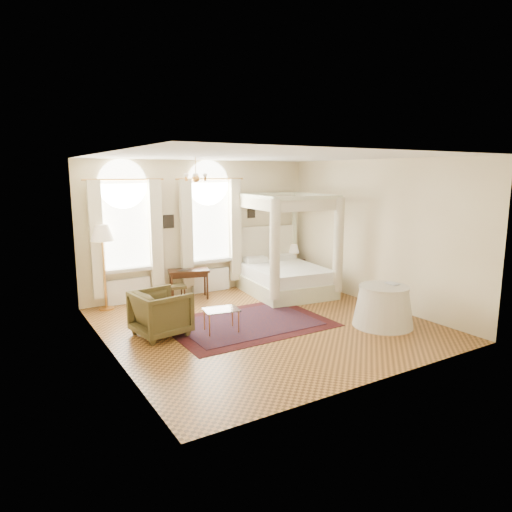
{
  "coord_description": "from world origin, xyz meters",
  "views": [
    {
      "loc": [
        -4.69,
        -7.4,
        2.99
      ],
      "look_at": [
        0.04,
        0.4,
        1.33
      ],
      "focal_mm": 32.0,
      "sensor_mm": 36.0,
      "label": 1
    }
  ],
  "objects": [
    {
      "name": "ground",
      "position": [
        0.0,
        0.0,
        0.0
      ],
      "size": [
        6.0,
        6.0,
        0.0
      ],
      "primitive_type": "plane",
      "color": "#A96D31",
      "rests_on": "ground"
    },
    {
      "name": "room_walls",
      "position": [
        0.0,
        0.0,
        1.98
      ],
      "size": [
        6.0,
        6.0,
        6.0
      ],
      "color": "#FEEEC1",
      "rests_on": "ground"
    },
    {
      "name": "window_left",
      "position": [
        -1.9,
        2.87,
        1.49
      ],
      "size": [
        1.62,
        0.27,
        3.29
      ],
      "color": "white",
      "rests_on": "room_walls"
    },
    {
      "name": "window_right",
      "position": [
        0.2,
        2.87,
        1.49
      ],
      "size": [
        1.62,
        0.27,
        3.29
      ],
      "color": "white",
      "rests_on": "room_walls"
    },
    {
      "name": "chandelier",
      "position": [
        -0.9,
        1.2,
        2.91
      ],
      "size": [
        0.51,
        0.45,
        0.5
      ],
      "color": "#C78E42",
      "rests_on": "room_walls"
    },
    {
      "name": "wall_pictures",
      "position": [
        0.09,
        2.97,
        1.89
      ],
      "size": [
        2.54,
        0.03,
        0.39
      ],
      "color": "black",
      "rests_on": "room_walls"
    },
    {
      "name": "canopy_bed",
      "position": [
        1.73,
        1.77,
        0.56
      ],
      "size": [
        2.11,
        2.49,
        2.48
      ],
      "color": "beige",
      "rests_on": "ground"
    },
    {
      "name": "nightstand",
      "position": [
        2.7,
        2.7,
        0.31
      ],
      "size": [
        0.52,
        0.49,
        0.62
      ],
      "primitive_type": "cube",
      "rotation": [
        0.0,
        0.0,
        0.26
      ],
      "color": "#391E0F",
      "rests_on": "ground"
    },
    {
      "name": "nightstand_lamp",
      "position": [
        2.65,
        2.69,
        0.9
      ],
      "size": [
        0.29,
        0.29,
        0.43
      ],
      "color": "#C78E42",
      "rests_on": "nightstand"
    },
    {
      "name": "writing_desk",
      "position": [
        -0.54,
        2.57,
        0.61
      ],
      "size": [
        1.05,
        0.73,
        0.71
      ],
      "color": "#391E0F",
      "rests_on": "ground"
    },
    {
      "name": "laptop",
      "position": [
        -0.68,
        2.54,
        0.73
      ],
      "size": [
        0.35,
        0.22,
        0.03
      ],
      "primitive_type": "imported",
      "rotation": [
        0.0,
        0.0,
        3.15
      ],
      "color": "black",
      "rests_on": "writing_desk"
    },
    {
      "name": "stool",
      "position": [
        -0.9,
        2.41,
        0.35
      ],
      "size": [
        0.4,
        0.4,
        0.42
      ],
      "color": "#3F331B",
      "rests_on": "ground"
    },
    {
      "name": "armchair",
      "position": [
        -1.98,
        0.47,
        0.43
      ],
      "size": [
        1.07,
        1.05,
        0.86
      ],
      "primitive_type": "imported",
      "rotation": [
        0.0,
        0.0,
        1.72
      ],
      "color": "#453C1D",
      "rests_on": "ground"
    },
    {
      "name": "coffee_table",
      "position": [
        -0.95,
        0.05,
        0.4
      ],
      "size": [
        0.73,
        0.57,
        0.45
      ],
      "color": "white",
      "rests_on": "ground"
    },
    {
      "name": "floor_lamp",
      "position": [
        -2.47,
        2.7,
        1.62
      ],
      "size": [
        0.49,
        0.49,
        1.9
      ],
      "color": "#C78E42",
      "rests_on": "ground"
    },
    {
      "name": "oriental_rug",
      "position": [
        -0.27,
        0.22,
        0.01
      ],
      "size": [
        3.18,
        2.29,
        0.01
      ],
      "color": "#461014",
      "rests_on": "ground"
    },
    {
      "name": "side_table",
      "position": [
        1.96,
        -1.28,
        0.4
      ],
      "size": [
        1.18,
        1.18,
        0.81
      ],
      "color": "beige",
      "rests_on": "ground"
    },
    {
      "name": "book",
      "position": [
        2.12,
        -1.27,
        0.82
      ],
      "size": [
        0.19,
        0.26,
        0.02
      ],
      "primitive_type": "imported",
      "rotation": [
        0.0,
        0.0,
        -0.01
      ],
      "color": "black",
      "rests_on": "side_table"
    }
  ]
}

